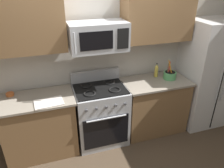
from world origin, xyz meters
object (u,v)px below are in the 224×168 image
(refrigerator, at_px, (206,74))
(utensil_crock, at_px, (170,75))
(cutting_board, at_px, (49,103))
(range_oven, at_px, (101,114))
(microwave, at_px, (98,36))
(prep_bowl, at_px, (10,94))
(bottle_oil, at_px, (156,71))

(refrigerator, xyz_separation_m, utensil_crock, (-0.69, 0.02, 0.07))
(utensil_crock, xyz_separation_m, cutting_board, (-1.88, -0.18, -0.06))
(range_oven, height_order, microwave, microwave)
(refrigerator, distance_m, cutting_board, 2.57)
(range_oven, relative_size, prep_bowl, 10.19)
(prep_bowl, bearing_deg, microwave, -7.66)
(cutting_board, bearing_deg, prep_bowl, 143.64)
(range_oven, height_order, utensil_crock, utensil_crock)
(microwave, relative_size, cutting_board, 2.09)
(cutting_board, bearing_deg, bottle_oil, 10.69)
(refrigerator, height_order, prep_bowl, refrigerator)
(microwave, bearing_deg, prep_bowl, 172.34)
(range_oven, distance_m, cutting_board, 0.87)
(microwave, bearing_deg, cutting_board, -164.57)
(range_oven, xyz_separation_m, refrigerator, (1.84, -0.02, 0.43))
(bottle_oil, distance_m, prep_bowl, 2.21)
(microwave, xyz_separation_m, cutting_board, (-0.73, -0.20, -0.76))
(bottle_oil, bearing_deg, cutting_board, -169.31)
(prep_bowl, bearing_deg, utensil_crock, -4.42)
(microwave, xyz_separation_m, prep_bowl, (-1.23, 0.17, -0.74))
(microwave, distance_m, bottle_oil, 1.19)
(refrigerator, relative_size, microwave, 2.37)
(range_oven, relative_size, utensil_crock, 3.37)
(cutting_board, bearing_deg, microwave, 15.43)
(microwave, bearing_deg, utensil_crock, -0.93)
(refrigerator, distance_m, utensil_crock, 0.70)
(range_oven, xyz_separation_m, cutting_board, (-0.73, -0.18, 0.44))
(refrigerator, height_order, cutting_board, refrigerator)
(range_oven, height_order, refrigerator, refrigerator)
(microwave, relative_size, utensil_crock, 2.35)
(microwave, distance_m, utensil_crock, 1.35)
(cutting_board, bearing_deg, utensil_crock, 5.56)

